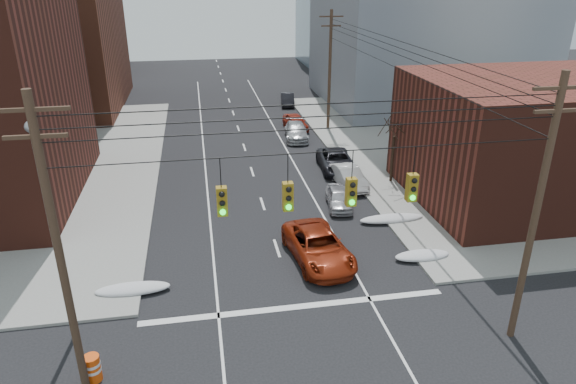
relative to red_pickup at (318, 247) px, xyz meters
name	(u,v)px	position (x,y,z in m)	size (l,w,h in m)	color
sidewalk_ne	(546,140)	(25.05, 16.62, -0.72)	(40.00, 40.00, 0.15)	gray
building_brick_far	(43,30)	(-27.95, 63.62, 5.20)	(22.00, 18.00, 12.00)	#4E2017
building_storefront	(540,140)	(16.05, 5.62, 3.20)	(16.00, 12.00, 8.00)	#4E2017
utility_pole_left	(59,250)	(-10.45, -7.38, 4.99)	(2.20, 0.28, 11.00)	#473323
utility_pole_right	(536,210)	(6.55, -7.38, 4.99)	(2.20, 0.28, 11.00)	#473323
utility_pole_far	(330,69)	(6.55, 23.62, 4.99)	(2.20, 0.28, 11.00)	#473323
traffic_signals	(320,193)	(-1.85, -7.41, 6.37)	(17.00, 0.42, 2.02)	black
street_light	(50,219)	(-11.45, -4.38, 4.74)	(0.44, 0.44, 9.32)	gray
bare_tree	(393,152)	(7.64, 9.62, 1.52)	(2.09, 2.20, 4.93)	black
snow_nw	(133,289)	(-9.35, -1.38, -0.59)	(3.50, 1.08, 0.42)	silver
snow_ne	(422,255)	(5.45, -0.88, -0.59)	(3.00, 1.08, 0.42)	silver
snow_east_far	(392,219)	(5.45, 3.62, -0.59)	(4.00, 1.08, 0.42)	silver
red_pickup	(318,247)	(0.00, 0.00, 0.00)	(2.65, 5.75, 1.60)	maroon
parked_car_a	(339,198)	(2.85, 6.31, -0.16)	(1.50, 3.73, 1.27)	#B1B0B5
parked_car_b	(349,177)	(4.45, 9.52, -0.09)	(1.50, 4.31, 1.42)	silver
parked_car_c	(336,161)	(4.45, 12.80, -0.06)	(2.46, 5.34, 1.48)	black
parked_car_d	(296,131)	(2.97, 21.24, -0.09)	(1.99, 4.91, 1.42)	#ADAEB2
parked_car_e	(295,122)	(3.50, 24.35, -0.08)	(1.70, 4.22, 1.44)	maroon
parked_car_f	(287,99)	(4.45, 34.06, -0.12)	(1.43, 4.10, 1.35)	black
lot_car_a	(31,170)	(-17.95, 14.79, -0.03)	(1.31, 3.77, 1.24)	silver
lot_car_b	(52,163)	(-16.77, 15.91, 0.00)	(2.17, 4.70, 1.31)	#B0B0B5
lot_car_d	(0,147)	(-21.81, 20.52, 0.10)	(1.78, 4.42, 1.51)	#A5A5A9
construction_barrel	(93,368)	(-10.22, -6.97, -0.25)	(0.67, 0.67, 1.07)	#E94B0C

